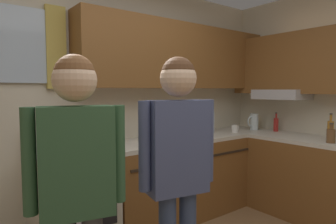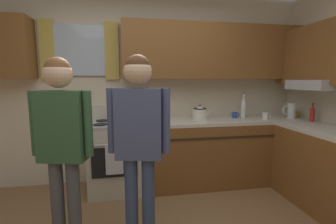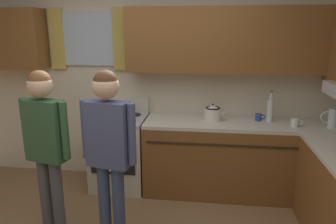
% 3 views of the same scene
% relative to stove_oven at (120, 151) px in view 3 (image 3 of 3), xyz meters
% --- Properties ---
extents(back_wall_unit, '(4.60, 0.42, 2.60)m').
position_rel_stove_oven_xyz_m(back_wall_unit, '(0.46, 0.27, 1.05)').
color(back_wall_unit, beige).
rests_on(back_wall_unit, ground).
extents(kitchen_counter_run, '(2.32, 1.94, 0.90)m').
position_rel_stove_oven_xyz_m(kitchen_counter_run, '(1.81, -0.35, -0.02)').
color(kitchen_counter_run, brown).
rests_on(kitchen_counter_run, ground).
extents(stove_oven, '(0.65, 0.67, 1.10)m').
position_rel_stove_oven_xyz_m(stove_oven, '(0.00, 0.00, 0.00)').
color(stove_oven, beige).
rests_on(stove_oven, ground).
extents(bottle_tall_clear, '(0.07, 0.07, 0.37)m').
position_rel_stove_oven_xyz_m(bottle_tall_clear, '(1.79, 0.05, 0.57)').
color(bottle_tall_clear, silver).
rests_on(bottle_tall_clear, kitchen_counter_run).
extents(mug_cobalt_blue, '(0.11, 0.07, 0.08)m').
position_rel_stove_oven_xyz_m(mug_cobalt_blue, '(1.68, 0.08, 0.48)').
color(mug_cobalt_blue, '#2D479E').
rests_on(mug_cobalt_blue, kitchen_counter_run).
extents(mug_ceramic_white, '(0.13, 0.08, 0.09)m').
position_rel_stove_oven_xyz_m(mug_ceramic_white, '(2.04, -0.12, 0.48)').
color(mug_ceramic_white, white).
rests_on(mug_ceramic_white, kitchen_counter_run).
extents(stovetop_kettle, '(0.27, 0.20, 0.21)m').
position_rel_stove_oven_xyz_m(stovetop_kettle, '(1.14, 0.01, 0.53)').
color(stovetop_kettle, silver).
rests_on(stovetop_kettle, kitchen_counter_run).
extents(water_pitcher, '(0.19, 0.11, 0.22)m').
position_rel_stove_oven_xyz_m(water_pitcher, '(2.43, -0.11, 0.54)').
color(water_pitcher, silver).
rests_on(water_pitcher, kitchen_counter_run).
extents(adult_left, '(0.49, 0.24, 1.61)m').
position_rel_stove_oven_xyz_m(adult_left, '(-0.36, -1.10, 0.55)').
color(adult_left, '#4C4C51').
rests_on(adult_left, ground).
extents(adult_in_plaid, '(0.50, 0.23, 1.64)m').
position_rel_stove_oven_xyz_m(adult_in_plaid, '(0.25, -1.17, 0.56)').
color(adult_in_plaid, '#38476B').
rests_on(adult_in_plaid, ground).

